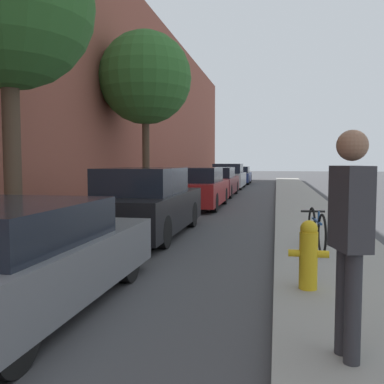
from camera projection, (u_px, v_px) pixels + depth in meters
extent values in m
plane|color=#3D3D3F|center=(220.00, 209.00, 15.05)|extent=(120.00, 120.00, 0.00)
cube|color=gray|center=(141.00, 206.00, 15.60)|extent=(2.00, 52.00, 0.12)
cube|color=gray|center=(306.00, 209.00, 14.48)|extent=(2.00, 52.00, 0.12)
cube|color=brown|center=(104.00, 86.00, 15.55)|extent=(0.70, 52.00, 8.78)
cylinder|color=black|center=(18.00, 255.00, 6.30)|extent=(0.22, 0.62, 0.62)
cylinder|color=black|center=(126.00, 260.00, 5.97)|extent=(0.22, 0.62, 0.62)
cylinder|color=black|center=(9.00, 337.00, 3.36)|extent=(0.22, 0.62, 0.62)
cube|color=slate|center=(14.00, 268.00, 4.82)|extent=(1.90, 4.31, 0.62)
cube|color=black|center=(3.00, 224.00, 4.61)|extent=(1.67, 2.24, 0.44)
cylinder|color=black|center=(133.00, 213.00, 11.28)|extent=(0.22, 0.65, 0.65)
cylinder|color=black|center=(191.00, 214.00, 10.98)|extent=(0.22, 0.65, 0.65)
cylinder|color=black|center=(87.00, 229.00, 8.56)|extent=(0.22, 0.65, 0.65)
cylinder|color=black|center=(163.00, 232.00, 8.26)|extent=(0.22, 0.65, 0.65)
cube|color=black|center=(146.00, 210.00, 9.75)|extent=(1.76, 4.49, 0.78)
cube|color=black|center=(143.00, 181.00, 9.53)|extent=(1.55, 2.34, 0.57)
cylinder|color=black|center=(185.00, 195.00, 17.07)|extent=(0.22, 0.65, 0.65)
cylinder|color=black|center=(224.00, 196.00, 16.78)|extent=(0.22, 0.65, 0.65)
cylinder|color=black|center=(169.00, 202.00, 14.42)|extent=(0.22, 0.65, 0.65)
cylinder|color=black|center=(214.00, 203.00, 14.13)|extent=(0.22, 0.65, 0.65)
cube|color=maroon|center=(198.00, 192.00, 15.58)|extent=(1.75, 4.37, 0.76)
cube|color=black|center=(197.00, 175.00, 15.37)|extent=(1.54, 2.27, 0.51)
cylinder|color=black|center=(205.00, 187.00, 22.50)|extent=(0.22, 0.64, 0.64)
cylinder|color=black|center=(235.00, 188.00, 22.19)|extent=(0.22, 0.64, 0.64)
cylinder|color=black|center=(195.00, 191.00, 19.67)|extent=(0.22, 0.64, 0.64)
cylinder|color=black|center=(229.00, 192.00, 19.36)|extent=(0.22, 0.64, 0.64)
cube|color=maroon|center=(216.00, 185.00, 20.91)|extent=(1.82, 4.67, 0.73)
cube|color=black|center=(216.00, 172.00, 20.69)|extent=(1.60, 2.43, 0.49)
cylinder|color=black|center=(218.00, 182.00, 28.16)|extent=(0.22, 0.61, 0.61)
cylinder|color=black|center=(244.00, 183.00, 27.85)|extent=(0.22, 0.61, 0.61)
cylinder|color=black|center=(212.00, 185.00, 25.46)|extent=(0.22, 0.61, 0.61)
cylinder|color=black|center=(240.00, 185.00, 25.15)|extent=(0.22, 0.61, 0.61)
cube|color=silver|center=(229.00, 179.00, 26.64)|extent=(1.87, 4.45, 0.78)
cube|color=black|center=(228.00, 168.00, 26.41)|extent=(1.65, 2.31, 0.58)
cylinder|color=black|center=(230.00, 179.00, 33.22)|extent=(0.22, 0.69, 0.69)
cylinder|color=black|center=(250.00, 179.00, 32.92)|extent=(0.22, 0.69, 0.69)
cylinder|color=black|center=(226.00, 180.00, 30.82)|extent=(0.22, 0.69, 0.69)
cylinder|color=black|center=(248.00, 180.00, 30.52)|extent=(0.22, 0.69, 0.69)
cube|color=navy|center=(238.00, 177.00, 31.86)|extent=(1.74, 3.95, 0.64)
cube|color=black|center=(238.00, 170.00, 31.66)|extent=(1.53, 2.06, 0.46)
cylinder|color=#4C3A2B|center=(12.00, 151.00, 7.62)|extent=(0.31, 0.31, 3.50)
sphere|color=#2D6028|center=(8.00, 2.00, 7.44)|extent=(3.01, 3.01, 3.01)
cylinder|color=#4C3A2B|center=(146.00, 155.00, 14.88)|extent=(0.25, 0.25, 3.54)
sphere|color=#2D6028|center=(145.00, 78.00, 14.69)|extent=(3.16, 3.16, 3.16)
cylinder|color=gold|center=(308.00, 260.00, 5.24)|extent=(0.22, 0.22, 0.70)
sphere|color=gold|center=(309.00, 229.00, 5.21)|extent=(0.21, 0.21, 0.21)
cylinder|color=gold|center=(294.00, 253.00, 5.27)|extent=(0.14, 0.09, 0.09)
cylinder|color=gold|center=(323.00, 254.00, 5.20)|extent=(0.14, 0.09, 0.09)
cylinder|color=#2D2D33|center=(343.00, 301.00, 3.46)|extent=(0.16, 0.16, 0.87)
cylinder|color=#2D2D33|center=(353.00, 308.00, 3.29)|extent=(0.16, 0.16, 0.87)
cube|color=#333338|center=(351.00, 208.00, 3.32)|extent=(0.30, 0.44, 0.65)
sphere|color=#8E664C|center=(352.00, 145.00, 3.29)|extent=(0.24, 0.24, 0.24)
torus|color=black|center=(312.00, 225.00, 8.14)|extent=(0.10, 0.69, 0.69)
torus|color=black|center=(322.00, 234.00, 7.14)|extent=(0.10, 0.69, 0.69)
cube|color=#235193|center=(317.00, 221.00, 7.63)|extent=(0.11, 0.84, 0.04)
cylinder|color=#235193|center=(319.00, 217.00, 7.44)|extent=(0.04, 0.04, 0.19)
cube|color=black|center=(313.00, 211.00, 8.04)|extent=(0.44, 0.07, 0.04)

